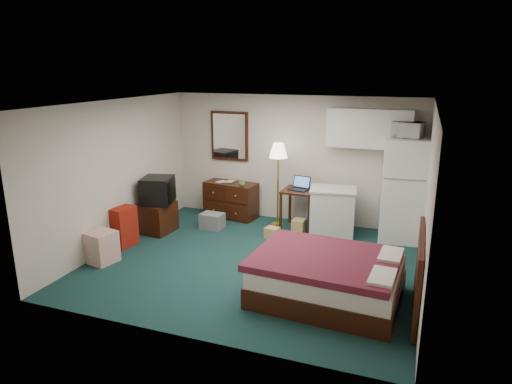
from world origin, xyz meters
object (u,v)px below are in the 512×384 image
at_px(floor_lamp, 278,185).
at_px(suitcase, 124,227).
at_px(fridge, 404,190).
at_px(tv_stand, 157,217).
at_px(bed, 328,278).
at_px(dresser, 231,200).
at_px(kitchen_counter, 332,213).
at_px(desk, 299,209).

relative_size(floor_lamp, suitcase, 2.34).
distance_m(fridge, tv_stand, 4.54).
distance_m(fridge, suitcase, 4.94).
bearing_deg(floor_lamp, bed, -59.93).
relative_size(fridge, tv_stand, 3.01).
height_order(dresser, tv_stand, dresser).
bearing_deg(dresser, tv_stand, -118.71).
relative_size(dresser, bed, 0.57).
bearing_deg(dresser, fridge, 6.44).
xyz_separation_m(floor_lamp, tv_stand, (-2.02, -1.15, -0.53)).
distance_m(kitchen_counter, fridge, 1.32).
bearing_deg(tv_stand, fridge, 19.34).
bearing_deg(dresser, floor_lamp, 0.29).
bearing_deg(suitcase, dresser, 70.87).
xyz_separation_m(tv_stand, suitcase, (-0.15, -0.81, 0.07)).
relative_size(dresser, desk, 1.38).
bearing_deg(suitcase, bed, -1.31).
relative_size(kitchen_counter, fridge, 0.47).
bearing_deg(desk, floor_lamp, 174.09).
distance_m(floor_lamp, kitchen_counter, 1.19).
xyz_separation_m(dresser, kitchen_counter, (2.16, -0.33, 0.06)).
bearing_deg(suitcase, kitchen_counter, 37.26).
height_order(kitchen_counter, tv_stand, kitchen_counter).
height_order(desk, kitchen_counter, kitchen_counter).
relative_size(desk, kitchen_counter, 0.90).
relative_size(floor_lamp, kitchen_counter, 1.90).
xyz_separation_m(dresser, bed, (2.57, -2.76, -0.07)).
xyz_separation_m(fridge, suitcase, (-4.48, -2.00, -0.57)).
xyz_separation_m(desk, bed, (1.07, -2.55, -0.09)).
xyz_separation_m(kitchen_counter, bed, (0.41, -2.44, -0.13)).
distance_m(dresser, desk, 1.52).
bearing_deg(desk, bed, -64.65).
xyz_separation_m(floor_lamp, fridge, (2.31, 0.05, 0.11)).
height_order(bed, tv_stand, bed).
distance_m(floor_lamp, desk, 0.62).
relative_size(fridge, bed, 0.98).
bearing_deg(kitchen_counter, desk, 160.89).
relative_size(floor_lamp, tv_stand, 2.66).
relative_size(dresser, kitchen_counter, 1.25).
bearing_deg(dresser, suitcase, -109.85).
height_order(kitchen_counter, suitcase, kitchen_counter).
bearing_deg(kitchen_counter, tv_stand, -172.07).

